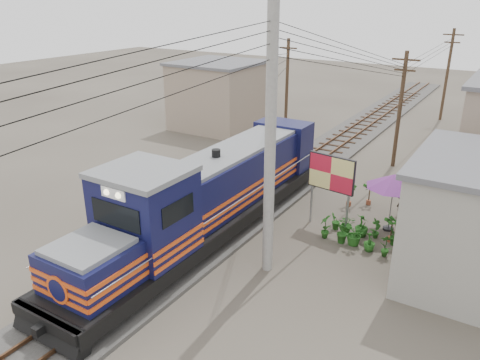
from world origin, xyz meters
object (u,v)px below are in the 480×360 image
Objects in this scene: market_umbrella at (394,181)px; vendor at (403,202)px; locomotive at (209,197)px; billboard at (331,175)px.

market_umbrella reaches higher than vendor.
billboard is at bearing 39.94° from locomotive.
locomotive is 6.29× the size of market_umbrella.
market_umbrella is at bearing 34.34° from billboard.
market_umbrella is at bearing 67.47° from vendor.
locomotive is 9.42m from vendor.
billboard is at bearing -153.59° from market_umbrella.
billboard is at bearing 31.02° from vendor.
market_umbrella is at bearing 35.41° from locomotive.
market_umbrella is (6.62, 4.71, 0.56)m from locomotive.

